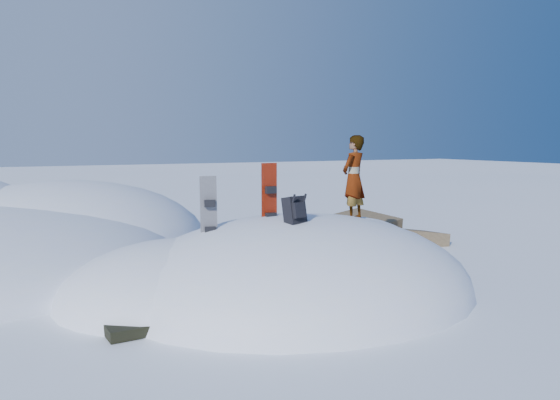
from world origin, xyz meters
name	(u,v)px	position (x,y,z in m)	size (l,w,h in m)	color
ground	(299,292)	(0.00, 0.00, 0.00)	(120.00, 120.00, 0.00)	white
snow_mound	(285,290)	(-0.17, 0.24, 0.00)	(8.00, 6.00, 3.00)	silver
rock_outcrop	(365,248)	(3.72, 3.01, 0.01)	(4.68, 4.41, 1.68)	brown
snowboard_red	(270,206)	(-0.45, 0.36, 1.67)	(0.32, 0.15, 1.70)	red
snowboard_dark	(209,220)	(-1.69, 0.31, 1.49)	(0.33, 0.26, 1.63)	black
backpack	(295,210)	(-0.37, -0.51, 1.68)	(0.42, 0.46, 0.58)	black
gear_pile	(131,329)	(-3.39, -0.93, 0.11)	(0.80, 0.60, 0.21)	black
person	(354,178)	(1.48, 0.35, 2.15)	(0.64, 0.42, 1.76)	slate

